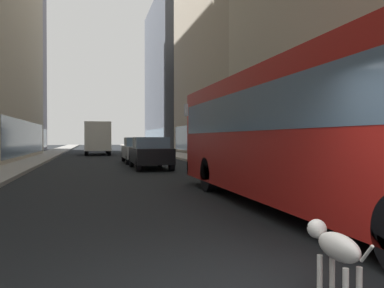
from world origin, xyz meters
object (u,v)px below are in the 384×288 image
dalmatian_dog (335,247)px  box_truck (97,137)px  car_red_coupe (143,146)px  car_silver_sedan (139,150)px  transit_bus (307,128)px  car_black_suv (150,153)px

dalmatian_dog → box_truck: bearing=92.9°
car_red_coupe → car_silver_sedan: same height
box_truck → dalmatian_dog: (1.80, -36.01, -1.15)m
transit_bus → box_truck: bearing=97.2°
car_red_coupe → car_black_suv: (-1.60, -16.30, -0.00)m
transit_bus → car_silver_sedan: transit_bus is taller
transit_bus → car_silver_sedan: size_ratio=2.65×
car_black_suv → dalmatian_dog: car_black_suv is taller
car_red_coupe → car_silver_sedan: bearing=-98.1°
car_red_coupe → car_black_suv: same height
transit_bus → car_red_coupe: size_ratio=2.78×
dalmatian_dog → car_silver_sedan: bearing=88.4°
car_black_suv → dalmatian_dog: (-0.60, -16.92, -0.31)m
car_black_suv → box_truck: bearing=97.2°
car_silver_sedan → dalmatian_dog: (-0.60, -22.03, -0.31)m
car_red_coupe → car_black_suv: bearing=-95.6°
car_red_coupe → car_silver_sedan: 11.29m
box_truck → dalmatian_dog: size_ratio=7.79×
box_truck → dalmatian_dog: 36.07m
car_red_coupe → box_truck: box_truck is taller
transit_bus → car_black_suv: (-1.60, 12.59, -0.96)m
car_silver_sedan → car_red_coupe: bearing=81.9°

